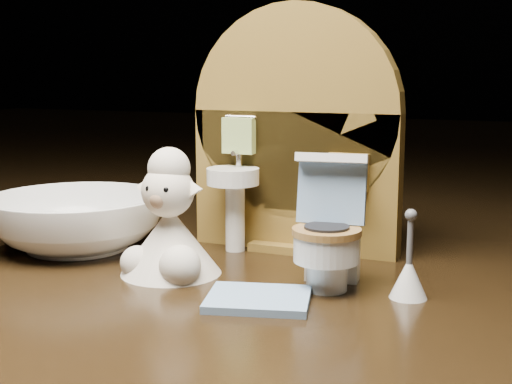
{
  "coord_description": "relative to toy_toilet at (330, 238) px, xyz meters",
  "views": [
    {
      "loc": [
        0.14,
        -0.35,
        0.11
      ],
      "look_at": [
        -0.0,
        0.0,
        0.05
      ],
      "focal_mm": 50.0,
      "sensor_mm": 36.0,
      "label": 1
    }
  ],
  "objects": [
    {
      "name": "backdrop_panel",
      "position": [
        -0.04,
        0.07,
        0.04
      ],
      "size": [
        0.13,
        0.05,
        0.15
      ],
      "color": "brown",
      "rests_on": "ground"
    },
    {
      "name": "toy_toilet",
      "position": [
        0.0,
        0.0,
        0.0
      ],
      "size": [
        0.04,
        0.05,
        0.07
      ],
      "rotation": [
        0.0,
        0.0,
        0.13
      ],
      "color": "white",
      "rests_on": "ground"
    },
    {
      "name": "bath_mat",
      "position": [
        -0.02,
        -0.04,
        -0.02
      ],
      "size": [
        0.06,
        0.05,
        0.0
      ],
      "primitive_type": "cube",
      "rotation": [
        0.0,
        0.0,
        0.26
      ],
      "color": "#779AC1",
      "rests_on": "ground"
    },
    {
      "name": "toilet_brush",
      "position": [
        0.04,
        -0.0,
        -0.01
      ],
      "size": [
        0.02,
        0.02,
        0.04
      ],
      "color": "white",
      "rests_on": "ground"
    },
    {
      "name": "plush_lamb",
      "position": [
        -0.09,
        -0.01,
        -0.0
      ],
      "size": [
        0.06,
        0.06,
        0.07
      ],
      "rotation": [
        0.0,
        0.0,
        0.04
      ],
      "color": "beige",
      "rests_on": "ground"
    },
    {
      "name": "ceramic_bowl",
      "position": [
        -0.17,
        0.01,
        -0.01
      ],
      "size": [
        0.12,
        0.12,
        0.03
      ],
      "primitive_type": "imported",
      "rotation": [
        0.0,
        0.0,
        0.14
      ],
      "color": "white",
      "rests_on": "ground"
    }
  ]
}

